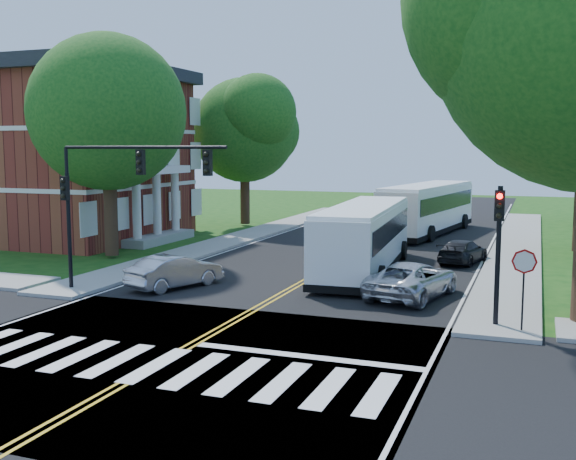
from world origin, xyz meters
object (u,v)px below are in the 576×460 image
at_px(bus_lead, 364,236).
at_px(suv, 412,280).
at_px(signal_nw, 116,183).
at_px(hatchback, 175,271).
at_px(signal_ne, 499,237).
at_px(bus_follow, 428,208).
at_px(dark_sedan, 463,251).

height_order(bus_lead, suv, bus_lead).
bearing_deg(signal_nw, hatchback, 57.39).
relative_size(bus_lead, hatchback, 2.94).
distance_m(signal_ne, bus_follow, 24.16).
distance_m(signal_nw, dark_sedan, 17.46).
relative_size(signal_nw, bus_follow, 0.55).
relative_size(signal_nw, bus_lead, 0.59).
bearing_deg(dark_sedan, hatchback, 56.07).
relative_size(signal_nw, dark_sedan, 1.79).
bearing_deg(bus_lead, signal_ne, 123.57).
bearing_deg(bus_lead, signal_nw, 43.40).
distance_m(bus_follow, hatchback, 22.53).
relative_size(signal_ne, suv, 0.89).
bearing_deg(bus_lead, dark_sedan, -138.82).
xyz_separation_m(signal_ne, suv, (-3.28, 3.61, -2.26)).
xyz_separation_m(signal_nw, hatchback, (1.31, 2.04, -3.68)).
xyz_separation_m(bus_follow, dark_sedan, (3.45, -11.08, -1.17)).
bearing_deg(signal_nw, signal_ne, 0.05).
relative_size(bus_follow, dark_sedan, 3.27).
height_order(signal_ne, dark_sedan, signal_ne).
distance_m(signal_ne, dark_sedan, 12.79).
distance_m(bus_lead, suv, 5.69).
bearing_deg(dark_sedan, bus_lead, 56.39).
height_order(bus_lead, bus_follow, bus_follow).
distance_m(bus_follow, suv, 20.00).
bearing_deg(hatchback, dark_sedan, -113.81).
height_order(signal_ne, bus_lead, signal_ne).
distance_m(hatchback, dark_sedan, 14.67).
relative_size(hatchback, suv, 0.84).
xyz_separation_m(signal_ne, hatchback, (-12.75, 2.03, -2.27)).
distance_m(suv, dark_sedan, 8.79).
distance_m(signal_nw, signal_ne, 14.13).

